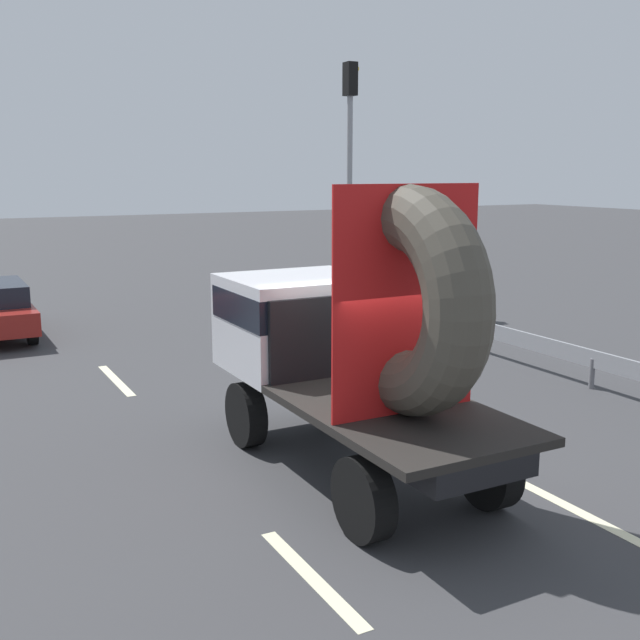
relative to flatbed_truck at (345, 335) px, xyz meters
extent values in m
plane|color=#38383A|center=(0.39, -0.46, -1.79)|extent=(120.00, 120.00, 0.00)
cylinder|color=black|center=(-0.85, 1.33, -1.33)|extent=(0.28, 0.93, 0.93)
cylinder|color=black|center=(0.85, 1.33, -1.33)|extent=(0.28, 0.93, 0.93)
cylinder|color=black|center=(-0.85, -1.87, -1.33)|extent=(0.28, 0.93, 0.93)
cylinder|color=black|center=(0.85, -1.87, -1.33)|extent=(0.28, 0.93, 0.93)
cube|color=black|center=(0.00, -0.31, -0.88)|extent=(1.30, 5.10, 0.25)
cube|color=silver|center=(0.00, 1.33, -0.08)|extent=(2.00, 1.80, 1.35)
cube|color=black|center=(0.00, 1.28, 0.22)|extent=(2.02, 1.71, 0.44)
cube|color=black|center=(0.00, -1.21, -0.70)|extent=(2.00, 3.29, 0.10)
cube|color=black|center=(0.00, 0.38, -0.10)|extent=(1.80, 0.08, 1.10)
torus|color=#474238|center=(0.00, -1.36, 0.64)|extent=(0.74, 2.59, 2.59)
cube|color=red|center=(0.00, -1.36, 0.64)|extent=(1.90, 0.03, 2.59)
cylinder|color=black|center=(-2.64, 12.15, -1.49)|extent=(0.21, 0.61, 0.61)
cylinder|color=black|center=(-2.64, 9.59, -1.49)|extent=(0.21, 0.61, 0.61)
cylinder|color=gray|center=(6.28, 10.67, 1.17)|extent=(0.16, 0.16, 5.92)
cube|color=black|center=(6.28, 10.67, 4.57)|extent=(0.30, 0.36, 0.90)
sphere|color=yellow|center=(6.45, 10.67, 4.85)|extent=(0.20, 0.20, 0.20)
cube|color=gray|center=(5.77, 2.92, -1.24)|extent=(0.06, 14.79, 0.32)
cylinder|color=slate|center=(5.77, 1.07, -1.52)|extent=(0.10, 0.10, 0.55)
cylinder|color=slate|center=(5.77, 4.77, -1.52)|extent=(0.10, 0.10, 0.55)
cylinder|color=slate|center=(5.77, 8.47, -1.52)|extent=(0.10, 0.10, 0.55)
cube|color=beige|center=(-1.69, -2.29, -1.79)|extent=(0.16, 2.04, 0.01)
cube|color=beige|center=(-1.69, 5.67, -1.79)|extent=(0.16, 2.34, 0.01)
cube|color=beige|center=(1.69, -2.54, -1.79)|extent=(0.16, 2.95, 0.01)
cube|color=beige|center=(1.69, 5.58, -1.79)|extent=(0.16, 2.70, 0.01)
camera|label=1|loc=(-4.78, -8.26, 2.07)|focal=42.55mm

